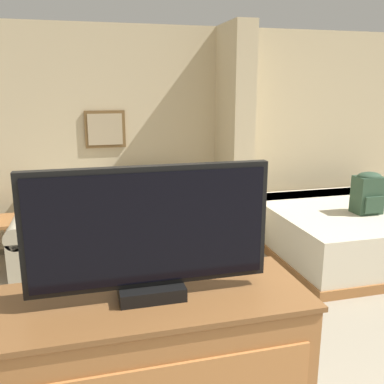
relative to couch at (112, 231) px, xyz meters
The scene contains 7 objects.
wall_back 1.48m from the couch, 25.08° to the left, with size 6.46×0.16×2.60m.
wall_partition_pillar 1.76m from the couch, ahead, with size 0.24×0.71×2.60m.
couch is the anchor object (origin of this frame).
coffee_table 0.90m from the couch, 84.98° to the right, with size 0.56×0.42×0.41m.
tv 3.42m from the couch, 91.12° to the right, with size 0.88×0.16×0.49m.
bed 2.74m from the couch, 12.28° to the right, with size 1.89×1.92×0.56m.
backpack 2.86m from the couch, 16.70° to the right, with size 0.29×0.24×0.46m.
Camera 1 is at (-1.30, -0.78, 1.92)m, focal length 40.00 mm.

